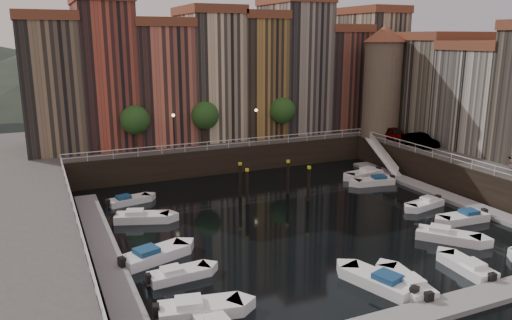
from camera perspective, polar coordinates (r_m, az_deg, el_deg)
name	(u,v)px	position (r m, az deg, el deg)	size (l,w,h in m)	color
ground	(295,218)	(44.02, 4.43, -6.57)	(200.00, 200.00, 0.00)	black
quay_far	(202,144)	(66.73, -6.22, 1.78)	(80.00, 20.00, 3.00)	black
dock_left	(105,251)	(38.47, -16.89, -9.97)	(2.00, 28.00, 0.35)	gray
dock_right	(444,196)	(52.60, 20.73, -3.83)	(2.00, 28.00, 0.35)	gray
dock_near	(436,310)	(31.48, 19.89, -15.79)	(30.00, 2.00, 0.35)	gray
mountains	(114,65)	(147.96, -15.92, 10.41)	(145.00, 100.00, 18.00)	#2D382D
far_terrace	(231,73)	(64.18, -2.88, 9.90)	(48.70, 10.30, 17.50)	#7C684F
right_terrace	(491,91)	(61.49, 25.25, 7.14)	(9.30, 24.30, 14.00)	#776C5A
corner_tower	(382,80)	(64.69, 14.24, 8.85)	(5.20, 5.20, 13.80)	#6B5B4C
promenade_trees	(211,115)	(58.12, -5.22, 5.12)	(21.20, 3.20, 5.20)	black
street_lamps	(216,122)	(57.40, -4.56, 4.32)	(10.36, 0.36, 4.18)	black
railings	(271,163)	(47.05, 1.69, -0.36)	(36.08, 34.04, 0.52)	white
gangway	(382,154)	(60.65, 14.23, 0.62)	(2.78, 8.32, 3.73)	white
mooring_pilings	(271,182)	(48.40, 1.74, -2.58)	(6.09, 4.30, 3.78)	black
boat_left_0	(198,309)	(29.59, -6.64, -16.54)	(5.10, 2.63, 1.14)	white
boat_left_1	(178,274)	(33.66, -8.92, -12.77)	(4.26, 1.81, 0.97)	white
boat_left_2	(153,255)	(36.46, -11.65, -10.61)	(5.27, 3.31, 1.18)	white
boat_left_3	(141,217)	(44.02, -13.04, -6.39)	(4.90, 3.16, 1.10)	white
boat_left_4	(128,200)	(48.86, -14.41, -4.50)	(4.27, 2.29, 0.96)	white
boat_right_1	(464,218)	(46.40, 22.70, -6.09)	(4.68, 1.95, 1.06)	white
boat_right_2	(425,204)	(48.93, 18.77, -4.77)	(4.36, 2.33, 0.98)	white
boat_right_3	(375,181)	(54.97, 13.42, -2.37)	(4.62, 2.22, 1.04)	white
boat_right_4	(364,174)	(57.60, 12.29, -1.55)	(4.88, 2.43, 1.10)	white
boat_near_1	(380,281)	(33.16, 13.97, -13.32)	(3.22, 5.26, 1.18)	white
boat_near_2	(407,283)	(33.44, 16.85, -13.34)	(2.20, 4.79, 1.08)	white
boat_near_3	(468,267)	(37.04, 23.06, -11.18)	(1.86, 4.45, 1.01)	white
car_a	(394,135)	(63.31, 15.55, 2.81)	(1.86, 4.63, 1.58)	gray
car_b	(420,141)	(60.33, 18.24, 2.08)	(1.63, 4.67, 1.54)	gray
boat_extra_626	(446,236)	(41.74, 20.93, -8.09)	(4.35, 4.71, 1.13)	white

